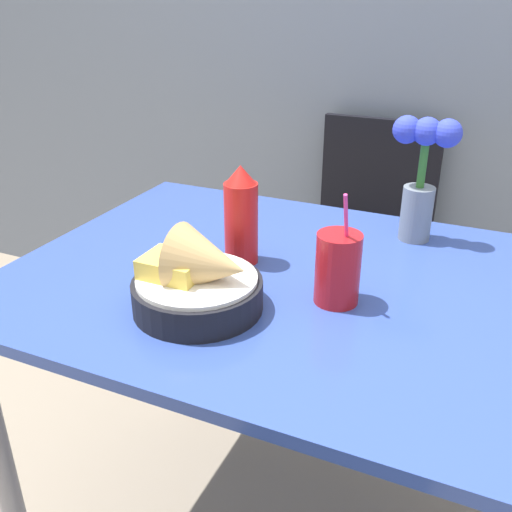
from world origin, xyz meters
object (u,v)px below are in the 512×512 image
object	(u,v)px
chair_far_window	(368,232)
ketchup_bottle	(241,216)
drink_cup	(338,271)
flower_vase	(422,172)
food_basket	(201,281)

from	to	relation	value
chair_far_window	ketchup_bottle	size ratio (longest dim) A/B	4.27
drink_cup	flower_vase	size ratio (longest dim) A/B	0.79
chair_far_window	drink_cup	distance (m)	0.97
chair_far_window	flower_vase	bearing A→B (deg)	-67.96
ketchup_bottle	drink_cup	distance (m)	0.25
chair_far_window	drink_cup	world-z (taller)	drink_cup
chair_far_window	drink_cup	xyz separation A→B (m)	(0.15, -0.91, 0.30)
food_basket	ketchup_bottle	size ratio (longest dim) A/B	1.12
food_basket	drink_cup	distance (m)	0.25
chair_far_window	ketchup_bottle	bearing A→B (deg)	-96.13
drink_cup	flower_vase	bearing A→B (deg)	77.33
food_basket	drink_cup	xyz separation A→B (m)	(0.21, 0.13, 0.01)
food_basket	flower_vase	xyz separation A→B (m)	(0.29, 0.48, 0.10)
ketchup_bottle	flower_vase	world-z (taller)	flower_vase
food_basket	ketchup_bottle	distance (m)	0.22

